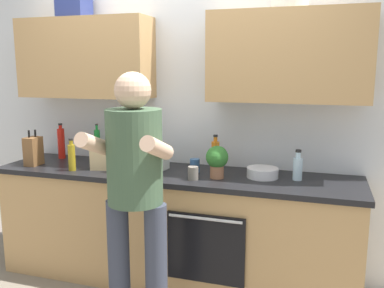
% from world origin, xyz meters
% --- Properties ---
extents(ground_plane, '(12.00, 12.00, 0.00)m').
position_xyz_m(ground_plane, '(0.00, 0.00, 0.00)').
color(ground_plane, '#756B5B').
extents(back_wall_unit, '(4.00, 0.38, 2.50)m').
position_xyz_m(back_wall_unit, '(-0.00, 0.27, 1.49)').
color(back_wall_unit, silver).
rests_on(back_wall_unit, ground).
extents(counter, '(2.84, 0.67, 0.90)m').
position_xyz_m(counter, '(0.00, -0.00, 0.45)').
color(counter, tan).
rests_on(counter, ground).
extents(person_standing, '(0.49, 0.45, 1.68)m').
position_xyz_m(person_standing, '(0.01, -0.70, 0.99)').
color(person_standing, '#383D4C').
rests_on(person_standing, ground).
extents(bottle_oil, '(0.06, 0.06, 0.26)m').
position_xyz_m(bottle_oil, '(-0.77, -0.19, 1.01)').
color(bottle_oil, olive).
rests_on(bottle_oil, counter).
extents(bottle_soda, '(0.05, 0.05, 0.32)m').
position_xyz_m(bottle_soda, '(-0.77, 0.21, 1.04)').
color(bottle_soda, '#198C33').
rests_on(bottle_soda, counter).
extents(bottle_juice, '(0.06, 0.06, 0.28)m').
position_xyz_m(bottle_juice, '(0.30, 0.15, 1.02)').
color(bottle_juice, orange).
rests_on(bottle_juice, counter).
extents(bottle_vinegar, '(0.07, 0.07, 0.34)m').
position_xyz_m(bottle_vinegar, '(-0.35, -0.12, 1.04)').
color(bottle_vinegar, brown).
rests_on(bottle_vinegar, counter).
extents(bottle_hotsauce, '(0.06, 0.06, 0.31)m').
position_xyz_m(bottle_hotsauce, '(-1.12, 0.18, 1.04)').
color(bottle_hotsauce, red).
rests_on(bottle_hotsauce, counter).
extents(bottle_water, '(0.07, 0.07, 0.22)m').
position_xyz_m(bottle_water, '(0.94, 0.06, 0.99)').
color(bottle_water, silver).
rests_on(bottle_water, counter).
extents(cup_stoneware, '(0.08, 0.08, 0.10)m').
position_xyz_m(cup_stoneware, '(0.22, -0.16, 0.95)').
color(cup_stoneware, slate).
rests_on(cup_stoneware, counter).
extents(cup_tea, '(0.08, 0.08, 0.10)m').
position_xyz_m(cup_tea, '(0.17, 0.05, 0.95)').
color(cup_tea, '#33598C').
rests_on(cup_tea, counter).
extents(mixing_bowl, '(0.23, 0.23, 0.07)m').
position_xyz_m(mixing_bowl, '(0.69, 0.05, 0.94)').
color(mixing_bowl, silver).
rests_on(mixing_bowl, counter).
extents(knife_block, '(0.10, 0.14, 0.30)m').
position_xyz_m(knife_block, '(-1.18, -0.12, 1.02)').
color(knife_block, brown).
rests_on(knife_block, counter).
extents(potted_herb, '(0.16, 0.16, 0.24)m').
position_xyz_m(potted_herb, '(0.37, -0.06, 1.04)').
color(potted_herb, '#9E6647').
rests_on(potted_herb, counter).
extents(grocery_bag_bread, '(0.24, 0.21, 0.20)m').
position_xyz_m(grocery_bag_bread, '(-0.55, -0.05, 1.00)').
color(grocery_bag_bread, tan).
rests_on(grocery_bag_bread, counter).
extents(grocery_bag_produce, '(0.21, 0.17, 0.16)m').
position_xyz_m(grocery_bag_produce, '(-0.17, 0.06, 0.98)').
color(grocery_bag_produce, silver).
rests_on(grocery_bag_produce, counter).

